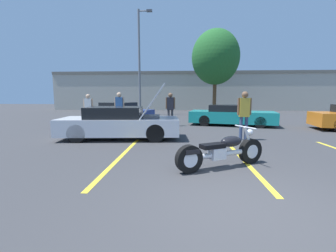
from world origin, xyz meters
The scene contains 14 objects.
ground_plane centered at (0.00, 0.00, 0.00)m, with size 80.00×80.00×0.00m, color #38383A.
parking_stripe_foreground centered at (-2.64, 2.81, 0.00)m, with size 0.12×4.78×0.01m, color yellow.
parking_stripe_middle centered at (0.68, 2.81, 0.00)m, with size 0.12×4.78×0.01m, color yellow.
far_building centered at (0.00, 24.42, 2.34)m, with size 32.00×4.20×4.40m.
light_pole centered at (-4.53, 16.11, 4.74)m, with size 1.21×0.28×8.71m.
tree_background centered at (1.87, 16.95, 4.95)m, with size 4.07×4.07×7.30m.
motorcycle centered at (-0.01, 2.02, 0.39)m, with size 2.18×1.27×0.95m.
show_car_hood_open centered at (-3.38, 5.42, 0.62)m, with size 4.69×2.10×2.14m.
parked_car_left_row centered at (-5.04, 11.35, 0.60)m, with size 4.54×3.42×1.24m.
parked_car_mid_row centered at (1.85, 9.80, 0.57)m, with size 4.96×2.85×1.17m.
spectator_near_motorcycle centered at (-5.94, 8.49, 1.05)m, with size 0.52×0.23×1.76m.
spectator_by_show_car centered at (-1.60, 9.21, 1.10)m, with size 0.52×0.24×1.83m.
spectator_midground centered at (-4.24, 8.43, 1.12)m, with size 0.52×0.24×1.85m.
spectator_far_lot centered at (1.39, 5.42, 1.11)m, with size 0.52×0.24×1.84m.
Camera 1 is at (-0.94, -3.19, 1.69)m, focal length 24.00 mm.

